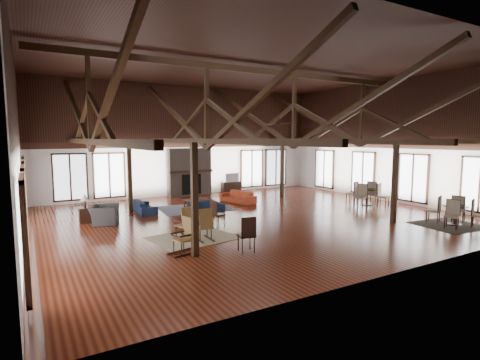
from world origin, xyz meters
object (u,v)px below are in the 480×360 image
sofa_navy_left (145,207)px  sofa_orange (238,197)px  cafe_table_far (367,194)px  tv_console (231,187)px  coffee_table (195,200)px  cafe_table_near (455,211)px  sofa_navy_front (205,207)px  armchair (104,215)px

sofa_navy_left → sofa_orange: bearing=-84.9°
cafe_table_far → tv_console: cafe_table_far is taller
coffee_table → cafe_table_far: 8.10m
sofa_navy_left → cafe_table_near: 12.12m
tv_console → sofa_navy_left: bearing=-149.2°
sofa_navy_front → sofa_orange: sofa_orange is taller
coffee_table → tv_console: (3.89, 3.76, -0.07)m
sofa_orange → sofa_navy_left: bearing=-100.0°
sofa_orange → armchair: (-6.56, -1.53, 0.06)m
sofa_orange → cafe_table_far: bearing=41.6°
sofa_navy_left → cafe_table_near: (9.17, -7.93, 0.25)m
sofa_navy_left → armchair: bearing=128.0°
sofa_orange → sofa_navy_front: bearing=-69.9°
sofa_orange → coffee_table: size_ratio=1.59×
sofa_navy_front → tv_console: tv_console is taller
sofa_navy_left → sofa_orange: (4.66, 0.19, 0.03)m
sofa_orange → coffee_table: 2.40m
coffee_table → cafe_table_far: cafe_table_far is taller
coffee_table → sofa_navy_left: bearing=159.2°
sofa_navy_left → cafe_table_near: bearing=-128.1°
sofa_navy_front → sofa_orange: size_ratio=0.87×
sofa_navy_front → cafe_table_far: bearing=-29.9°
sofa_orange → cafe_table_far: size_ratio=0.95×
cafe_table_far → sofa_orange: bearing=144.0°
cafe_table_far → sofa_navy_front: bearing=164.8°
sofa_navy_front → armchair: (-4.06, 0.06, 0.10)m
cafe_table_near → sofa_orange: bearing=119.0°
coffee_table → armchair: 4.36m
sofa_orange → cafe_table_far: 6.18m
coffee_table → armchair: armchair is taller
sofa_navy_front → sofa_navy_left: sofa_navy_left is taller
sofa_orange → cafe_table_near: (4.51, -8.12, 0.22)m
sofa_navy_front → coffee_table: (0.12, 1.31, 0.12)m
sofa_orange → cafe_table_near: 9.29m
sofa_navy_front → sofa_orange: 2.96m
cafe_table_far → tv_console: (-3.49, 7.11, -0.23)m
cafe_table_far → tv_console: 7.92m
sofa_navy_left → armchair: size_ratio=1.65×
sofa_navy_left → armchair: (-1.89, -1.34, 0.09)m
tv_console → coffee_table: bearing=-135.9°
sofa_navy_front → sofa_navy_left: size_ratio=0.97×
sofa_navy_front → armchair: bearing=164.6°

